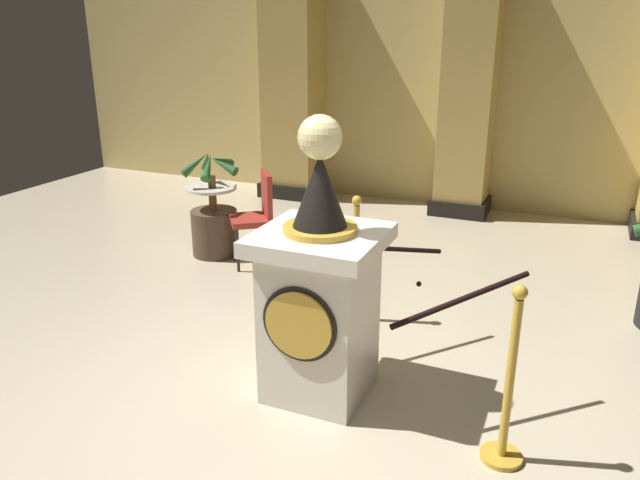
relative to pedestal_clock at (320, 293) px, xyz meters
name	(u,v)px	position (x,y,z in m)	size (l,w,h in m)	color
ground_plane	(303,420)	(0.04, -0.35, -0.71)	(12.48, 12.48, 0.00)	beige
back_wall	(475,76)	(0.04, 4.95, 1.01)	(12.48, 0.16, 3.45)	tan
pedestal_clock	(320,293)	(0.00, 0.00, 0.00)	(0.77, 0.77, 1.84)	silver
stanchion_near	(507,401)	(1.22, -0.23, -0.34)	(0.24, 0.24, 1.07)	gold
stanchion_far	(355,277)	(-0.15, 1.09, -0.34)	(0.24, 0.24, 1.07)	gold
velvet_rope	(420,272)	(0.53, 0.43, 0.07)	(1.38, 1.38, 0.22)	black
column_left	(294,78)	(-2.37, 4.61, 0.93)	(0.87, 0.87, 3.31)	black
column_centre_rear	(470,84)	(0.04, 4.61, 0.93)	(0.75, 0.75, 3.31)	black
potted_palm_left	(214,224)	(-2.07, 1.97, -0.37)	(0.61, 0.62, 1.14)	#4C3828
cafe_table	(212,211)	(-2.10, 2.00, -0.25)	(0.53, 0.53, 0.74)	#332D28
cafe_chair_red	(258,211)	(-1.49, 1.90, -0.14)	(0.56, 0.56, 0.96)	black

